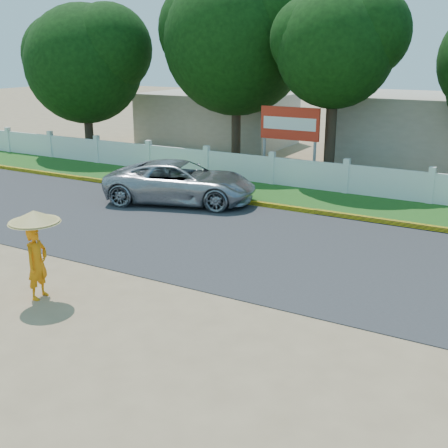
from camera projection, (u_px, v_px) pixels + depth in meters
name	position (u px, v px, depth m)	size (l,w,h in m)	color
ground	(176.00, 309.00, 11.55)	(120.00, 120.00, 0.00)	#9E8460
road	(269.00, 245.00, 15.29)	(60.00, 7.00, 0.02)	#38383A
grass_verge	(332.00, 202.00, 19.66)	(60.00, 3.50, 0.03)	#2D601E
curb	(315.00, 212.00, 18.23)	(40.00, 0.18, 0.16)	yellow
fence	(346.00, 179.00, 20.71)	(40.00, 0.10, 1.10)	silver
building_far	(217.00, 119.00, 31.63)	(8.00, 5.00, 2.80)	#B7AD99
vehicle	(181.00, 182.00, 19.47)	(2.39, 5.19, 1.44)	#9EA0A5
monk_with_parasol	(36.00, 242.00, 11.72)	(1.08, 1.08, 1.96)	orange
billboard	(290.00, 127.00, 22.45)	(2.50, 0.13, 2.95)	gray
tree_row	(421.00, 48.00, 20.95)	(35.88, 8.08, 9.36)	#473828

